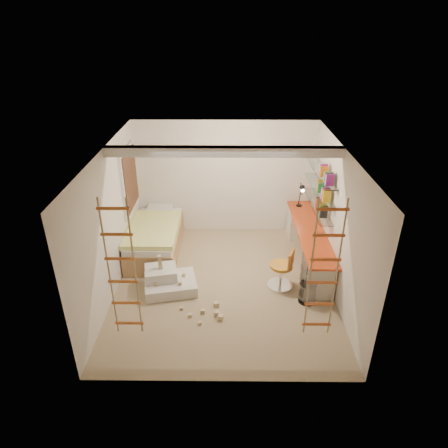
{
  "coord_description": "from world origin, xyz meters",
  "views": [
    {
      "loc": [
        0.06,
        -6.18,
        4.53
      ],
      "look_at": [
        0.0,
        0.3,
        1.15
      ],
      "focal_mm": 32.0,
      "sensor_mm": 36.0,
      "label": 1
    }
  ],
  "objects_px": {
    "desk": "(308,244)",
    "play_platform": "(168,281)",
    "swivel_chair": "(282,274)",
    "bed": "(155,238)"
  },
  "relations": [
    {
      "from": "bed",
      "to": "swivel_chair",
      "type": "bearing_deg",
      "value": -26.39
    },
    {
      "from": "play_platform",
      "to": "desk",
      "type": "bearing_deg",
      "value": 19.47
    },
    {
      "from": "desk",
      "to": "bed",
      "type": "xyz_separation_m",
      "value": [
        -3.2,
        0.36,
        -0.07
      ]
    },
    {
      "from": "bed",
      "to": "desk",
      "type": "bearing_deg",
      "value": -6.49
    },
    {
      "from": "desk",
      "to": "swivel_chair",
      "type": "xyz_separation_m",
      "value": [
        -0.64,
        -0.91,
        -0.11
      ]
    },
    {
      "from": "desk",
      "to": "play_platform",
      "type": "relative_size",
      "value": 2.63
    },
    {
      "from": "bed",
      "to": "play_platform",
      "type": "height_order",
      "value": "bed"
    },
    {
      "from": "desk",
      "to": "swivel_chair",
      "type": "height_order",
      "value": "swivel_chair"
    },
    {
      "from": "bed",
      "to": "swivel_chair",
      "type": "relative_size",
      "value": 2.5
    },
    {
      "from": "bed",
      "to": "swivel_chair",
      "type": "xyz_separation_m",
      "value": [
        2.56,
        -1.27,
        -0.03
      ]
    }
  ]
}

